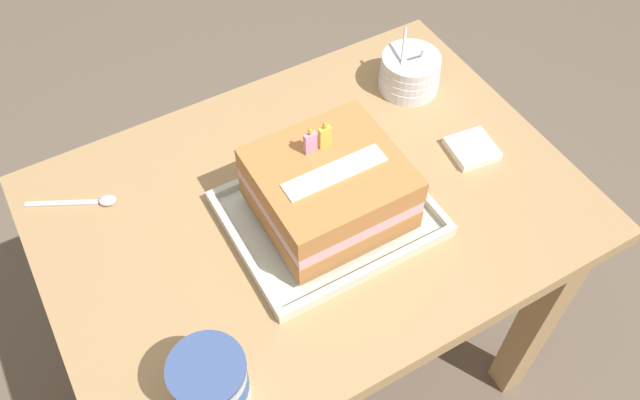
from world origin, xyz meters
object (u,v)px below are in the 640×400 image
(napkin_pile, at_px, (472,149))
(birthday_cake, at_px, (329,188))
(ice_cream_tub, at_px, (210,382))
(serving_spoon_near_tray, at_px, (95,201))
(bowl_stack, at_px, (410,72))
(foil_tray, at_px, (329,215))

(napkin_pile, bearing_deg, birthday_cake, 179.92)
(birthday_cake, height_order, ice_cream_tub, birthday_cake)
(birthday_cake, distance_m, serving_spoon_near_tray, 0.42)
(bowl_stack, xyz_separation_m, napkin_pile, (0.00, -0.20, -0.03))
(birthday_cake, relative_size, serving_spoon_near_tray, 1.52)
(foil_tray, distance_m, napkin_pile, 0.31)
(birthday_cake, bearing_deg, ice_cream_tub, -147.37)
(birthday_cake, distance_m, bowl_stack, 0.37)
(bowl_stack, distance_m, napkin_pile, 0.21)
(ice_cream_tub, distance_m, napkin_pile, 0.64)
(foil_tray, distance_m, serving_spoon_near_tray, 0.41)
(napkin_pile, bearing_deg, bowl_stack, 90.71)
(foil_tray, relative_size, napkin_pile, 3.68)
(ice_cream_tub, bearing_deg, serving_spoon_near_tray, 95.37)
(ice_cream_tub, bearing_deg, birthday_cake, 32.63)
(bowl_stack, height_order, serving_spoon_near_tray, bowl_stack)
(serving_spoon_near_tray, height_order, napkin_pile, napkin_pile)
(birthday_cake, relative_size, napkin_pile, 2.52)
(ice_cream_tub, bearing_deg, foil_tray, 32.62)
(bowl_stack, bearing_deg, napkin_pile, -89.29)
(birthday_cake, bearing_deg, foil_tray, -90.00)
(bowl_stack, bearing_deg, serving_spoon_near_tray, 177.66)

